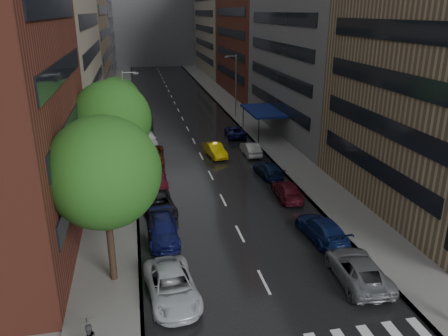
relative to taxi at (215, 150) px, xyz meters
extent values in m
plane|color=gray|center=(-1.48, -27.66, -0.72)|extent=(220.00, 220.00, 0.00)
cube|color=black|center=(-1.48, 22.34, -0.71)|extent=(14.00, 140.00, 0.01)
cube|color=gray|center=(-10.48, 22.34, -0.64)|extent=(4.00, 140.00, 0.15)
cube|color=gray|center=(7.52, 22.34, -0.64)|extent=(4.00, 140.00, 0.15)
cube|color=#937A5B|center=(-16.48, 36.34, 10.28)|extent=(8.00, 28.00, 22.00)
cube|color=#937A5B|center=(13.52, -15.66, 14.28)|extent=(8.00, 20.00, 30.00)
cube|color=slate|center=(13.52, 8.34, 11.28)|extent=(8.00, 28.00, 24.00)
cube|color=gray|center=(13.52, 66.34, 13.28)|extent=(8.00, 32.00, 28.00)
cube|color=slate|center=(-1.48, 90.34, 15.28)|extent=(40.00, 14.00, 32.00)
cylinder|color=#382619|center=(-10.08, -21.73, 2.01)|extent=(0.40, 0.40, 5.44)
sphere|color=#1E5116|center=(-10.08, -21.73, 6.09)|extent=(6.22, 6.22, 6.22)
cylinder|color=#382619|center=(-10.08, -9.66, 2.03)|extent=(0.40, 0.40, 5.49)
sphere|color=#1E5116|center=(-10.08, -9.66, 6.15)|extent=(6.27, 6.27, 6.27)
cylinder|color=#382619|center=(-10.08, 4.54, 1.55)|extent=(0.40, 0.40, 4.53)
sphere|color=#1E5116|center=(-10.08, 4.54, 4.95)|extent=(5.18, 5.18, 5.18)
imported|color=yellow|center=(0.00, 0.00, 0.00)|extent=(2.15, 4.52, 1.43)
imported|color=silver|center=(-6.88, -24.07, 0.06)|extent=(3.07, 5.79, 1.55)
imported|color=#111550|center=(-6.88, -17.32, 0.01)|extent=(2.12, 5.05, 1.46)
imported|color=black|center=(-6.88, -13.01, -0.02)|extent=(2.81, 5.24, 1.40)
imported|color=#591122|center=(-6.88, -6.89, 0.05)|extent=(2.25, 5.32, 1.53)
imported|color=#4E1C0F|center=(-6.88, -0.78, 0.07)|extent=(2.81, 5.71, 1.56)
imported|color=white|center=(-6.88, 6.02, 0.02)|extent=(2.09, 4.43, 1.46)
imported|color=#18361F|center=(-6.88, 13.03, 0.02)|extent=(1.94, 4.58, 1.47)
imported|color=slate|center=(3.92, -24.62, 0.05)|extent=(2.94, 5.68, 1.53)
imported|color=#0F1B47|center=(3.92, -19.43, 0.04)|extent=(2.50, 5.36, 1.52)
imported|color=#51101C|center=(3.92, -12.32, -0.02)|extent=(2.26, 4.89, 1.38)
imported|color=#0D1B3D|center=(3.92, -6.95, -0.05)|extent=(2.20, 4.70, 1.33)
imported|color=silver|center=(3.92, -0.32, -0.01)|extent=(1.50, 4.30, 1.42)
imported|color=#11154F|center=(3.92, 7.36, -0.04)|extent=(2.53, 4.99, 1.35)
imported|color=black|center=(-10.94, -27.80, 1.08)|extent=(0.96, 0.98, 0.88)
cylinder|color=gray|center=(-9.28, 2.34, 3.93)|extent=(0.18, 0.18, 9.00)
cube|color=gray|center=(-7.88, 2.34, 8.13)|extent=(0.50, 0.22, 0.16)
cylinder|color=gray|center=(6.32, 17.34, 3.93)|extent=(0.18, 0.18, 9.00)
cube|color=gray|center=(4.92, 17.34, 8.13)|extent=(0.50, 0.22, 0.16)
cube|color=navy|center=(7.52, 7.34, 2.43)|extent=(4.00, 8.00, 0.25)
cylinder|color=black|center=(5.92, 3.54, 0.93)|extent=(0.12, 0.12, 3.00)
cylinder|color=black|center=(5.92, 11.14, 0.93)|extent=(0.12, 0.12, 3.00)
camera|label=1|loc=(-8.17, -44.52, 14.27)|focal=35.00mm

